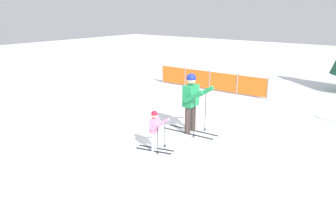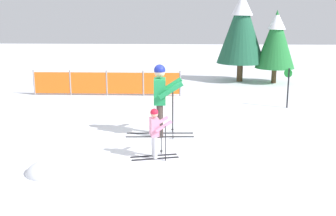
% 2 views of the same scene
% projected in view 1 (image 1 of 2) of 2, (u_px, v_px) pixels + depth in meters
% --- Properties ---
extents(ground_plane, '(60.00, 60.00, 0.00)m').
position_uv_depth(ground_plane, '(185.00, 134.00, 9.91)').
color(ground_plane, white).
extents(skier_adult, '(1.74, 0.80, 1.83)m').
position_uv_depth(skier_adult, '(192.00, 98.00, 9.71)').
color(skier_adult, black).
rests_on(skier_adult, ground_plane).
extents(skier_child, '(1.06, 0.56, 1.10)m').
position_uv_depth(skier_child, '(155.00, 127.00, 8.58)').
color(skier_child, black).
rests_on(skier_child, ground_plane).
extents(safety_fence, '(5.56, 0.13, 0.95)m').
position_uv_depth(safety_fence, '(210.00, 80.00, 15.13)').
color(safety_fence, gray).
rests_on(safety_fence, ground_plane).
extents(snow_mound, '(1.33, 1.13, 0.53)m').
position_uv_depth(snow_mound, '(84.00, 144.00, 9.12)').
color(snow_mound, white).
rests_on(snow_mound, ground_plane).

